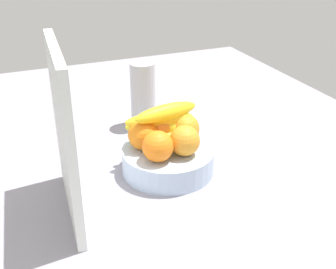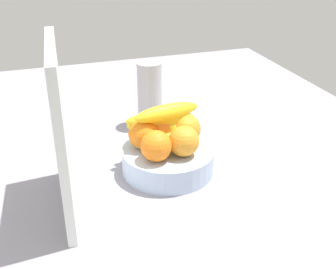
{
  "view_description": "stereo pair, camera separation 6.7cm",
  "coord_description": "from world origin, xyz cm",
  "px_view_note": "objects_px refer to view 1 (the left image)",
  "views": [
    {
      "loc": [
        -88.86,
        36.35,
        56.91
      ],
      "look_at": [
        -3.78,
        1.35,
        10.05
      ],
      "focal_mm": 46.14,
      "sensor_mm": 36.0,
      "label": 1
    },
    {
      "loc": [
        -91.19,
        30.03,
        56.91
      ],
      "look_at": [
        -3.78,
        1.35,
        10.05
      ],
      "focal_mm": 46.14,
      "sensor_mm": 36.0,
      "label": 2
    }
  ],
  "objects_px": {
    "cutting_board": "(64,135)",
    "fruit_bowl": "(168,160)",
    "orange_front_right": "(185,128)",
    "orange_back_left": "(143,135)",
    "orange_front_left": "(185,141)",
    "thermos_tumbler": "(143,94)",
    "orange_center": "(161,128)",
    "banana_bunch": "(161,125)",
    "orange_back_right": "(158,146)"
  },
  "relations": [
    {
      "from": "orange_center",
      "to": "orange_back_right",
      "type": "xyz_separation_m",
      "value": [
        -0.08,
        0.04,
        0.0
      ]
    },
    {
      "from": "orange_front_left",
      "to": "orange_back_left",
      "type": "height_order",
      "value": "same"
    },
    {
      "from": "fruit_bowl",
      "to": "cutting_board",
      "type": "relative_size",
      "value": 0.63
    },
    {
      "from": "orange_center",
      "to": "orange_back_left",
      "type": "xyz_separation_m",
      "value": [
        -0.02,
        0.05,
        0.0
      ]
    },
    {
      "from": "orange_center",
      "to": "banana_bunch",
      "type": "xyz_separation_m",
      "value": [
        -0.01,
        0.0,
        0.02
      ]
    },
    {
      "from": "fruit_bowl",
      "to": "orange_front_right",
      "type": "height_order",
      "value": "orange_front_right"
    },
    {
      "from": "cutting_board",
      "to": "orange_center",
      "type": "bearing_deg",
      "value": -61.48
    },
    {
      "from": "fruit_bowl",
      "to": "orange_front_right",
      "type": "bearing_deg",
      "value": -68.91
    },
    {
      "from": "orange_front_right",
      "to": "orange_center",
      "type": "relative_size",
      "value": 1.0
    },
    {
      "from": "fruit_bowl",
      "to": "orange_back_left",
      "type": "distance_m",
      "value": 0.09
    },
    {
      "from": "orange_front_left",
      "to": "thermos_tumbler",
      "type": "relative_size",
      "value": 0.38
    },
    {
      "from": "orange_back_left",
      "to": "orange_back_right",
      "type": "xyz_separation_m",
      "value": [
        -0.07,
        -0.01,
        0.0
      ]
    },
    {
      "from": "fruit_bowl",
      "to": "orange_front_left",
      "type": "distance_m",
      "value": 0.08
    },
    {
      "from": "orange_center",
      "to": "orange_back_left",
      "type": "relative_size",
      "value": 1.0
    },
    {
      "from": "orange_back_left",
      "to": "thermos_tumbler",
      "type": "xyz_separation_m",
      "value": [
        0.25,
        -0.09,
        -0.0
      ]
    },
    {
      "from": "orange_back_right",
      "to": "banana_bunch",
      "type": "bearing_deg",
      "value": -27.54
    },
    {
      "from": "orange_back_left",
      "to": "cutting_board",
      "type": "height_order",
      "value": "cutting_board"
    },
    {
      "from": "cutting_board",
      "to": "banana_bunch",
      "type": "bearing_deg",
      "value": -63.75
    },
    {
      "from": "orange_back_left",
      "to": "orange_front_left",
      "type": "bearing_deg",
      "value": -128.89
    },
    {
      "from": "orange_front_right",
      "to": "orange_back_left",
      "type": "height_order",
      "value": "same"
    },
    {
      "from": "orange_center",
      "to": "fruit_bowl",
      "type": "bearing_deg",
      "value": -177.92
    },
    {
      "from": "orange_center",
      "to": "cutting_board",
      "type": "height_order",
      "value": "cutting_board"
    },
    {
      "from": "orange_back_left",
      "to": "cutting_board",
      "type": "relative_size",
      "value": 0.2
    },
    {
      "from": "orange_back_left",
      "to": "banana_bunch",
      "type": "relative_size",
      "value": 0.39
    },
    {
      "from": "orange_front_right",
      "to": "orange_back_right",
      "type": "relative_size",
      "value": 1.0
    },
    {
      "from": "cutting_board",
      "to": "thermos_tumbler",
      "type": "height_order",
      "value": "cutting_board"
    },
    {
      "from": "orange_front_left",
      "to": "cutting_board",
      "type": "bearing_deg",
      "value": 96.51
    },
    {
      "from": "banana_bunch",
      "to": "orange_back_right",
      "type": "bearing_deg",
      "value": 152.46
    },
    {
      "from": "fruit_bowl",
      "to": "cutting_board",
      "type": "xyz_separation_m",
      "value": [
        -0.07,
        0.25,
        0.15
      ]
    },
    {
      "from": "orange_back_left",
      "to": "banana_bunch",
      "type": "xyz_separation_m",
      "value": [
        0.0,
        -0.05,
        0.02
      ]
    },
    {
      "from": "thermos_tumbler",
      "to": "orange_back_left",
      "type": "bearing_deg",
      "value": 160.62
    },
    {
      "from": "banana_bunch",
      "to": "fruit_bowl",
      "type": "bearing_deg",
      "value": -171.17
    },
    {
      "from": "orange_center",
      "to": "orange_front_left",
      "type": "bearing_deg",
      "value": -161.03
    },
    {
      "from": "fruit_bowl",
      "to": "orange_back_right",
      "type": "distance_m",
      "value": 0.09
    },
    {
      "from": "fruit_bowl",
      "to": "orange_front_right",
      "type": "distance_m",
      "value": 0.09
    },
    {
      "from": "orange_front_left",
      "to": "banana_bunch",
      "type": "distance_m",
      "value": 0.08
    },
    {
      "from": "orange_front_right",
      "to": "cutting_board",
      "type": "relative_size",
      "value": 0.2
    },
    {
      "from": "orange_front_left",
      "to": "orange_center",
      "type": "xyz_separation_m",
      "value": [
        0.08,
        0.03,
        0.0
      ]
    },
    {
      "from": "orange_back_left",
      "to": "orange_back_right",
      "type": "height_order",
      "value": "same"
    },
    {
      "from": "orange_back_right",
      "to": "banana_bunch",
      "type": "xyz_separation_m",
      "value": [
        0.07,
        -0.04,
        0.02
      ]
    },
    {
      "from": "orange_front_right",
      "to": "cutting_board",
      "type": "distance_m",
      "value": 0.33
    },
    {
      "from": "fruit_bowl",
      "to": "thermos_tumbler",
      "type": "xyz_separation_m",
      "value": [
        0.28,
        -0.03,
        0.07
      ]
    },
    {
      "from": "cutting_board",
      "to": "orange_front_left",
      "type": "bearing_deg",
      "value": -79.5
    },
    {
      "from": "orange_front_right",
      "to": "cutting_board",
      "type": "height_order",
      "value": "cutting_board"
    },
    {
      "from": "orange_front_right",
      "to": "thermos_tumbler",
      "type": "relative_size",
      "value": 0.38
    },
    {
      "from": "orange_front_left",
      "to": "orange_front_right",
      "type": "height_order",
      "value": "same"
    },
    {
      "from": "fruit_bowl",
      "to": "orange_front_right",
      "type": "xyz_separation_m",
      "value": [
        0.02,
        -0.05,
        0.07
      ]
    },
    {
      "from": "orange_center",
      "to": "thermos_tumbler",
      "type": "bearing_deg",
      "value": -8.62
    },
    {
      "from": "cutting_board",
      "to": "fruit_bowl",
      "type": "bearing_deg",
      "value": -70.43
    },
    {
      "from": "banana_bunch",
      "to": "cutting_board",
      "type": "distance_m",
      "value": 0.27
    }
  ]
}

